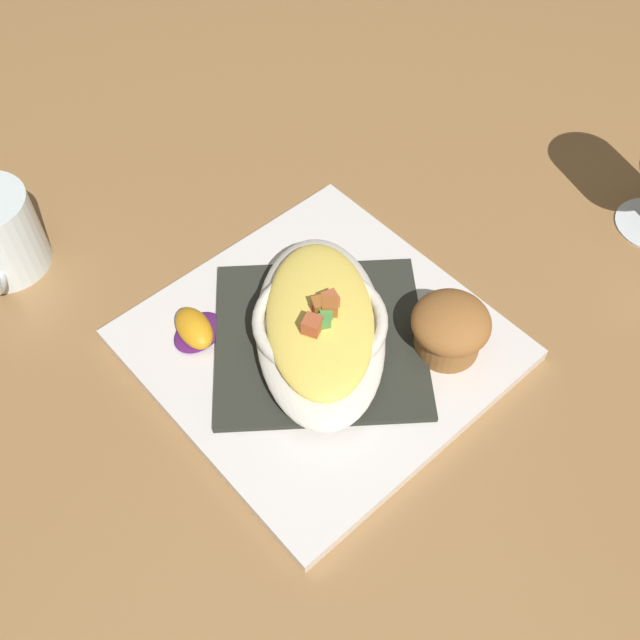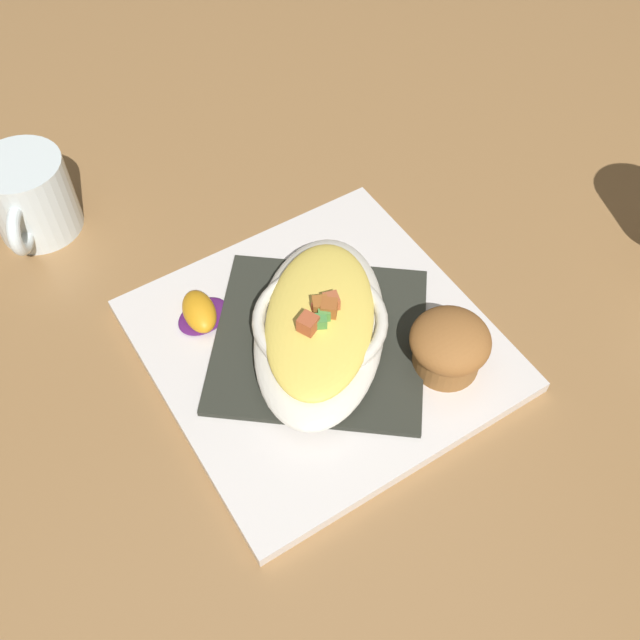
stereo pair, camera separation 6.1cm
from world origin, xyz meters
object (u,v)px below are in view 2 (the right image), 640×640
object	(u,v)px
gratin_dish	(320,323)
orange_garnish	(200,313)
coffee_mug	(31,200)
muffin	(449,345)
square_plate	(320,345)

from	to	relation	value
gratin_dish	orange_garnish	size ratio (longest dim) A/B	3.94
coffee_mug	orange_garnish	bearing A→B (deg)	120.01
orange_garnish	coffee_mug	bearing A→B (deg)	-59.99
muffin	square_plate	bearing A→B (deg)	-37.01
orange_garnish	coffee_mug	world-z (taller)	coffee_mug
square_plate	gratin_dish	world-z (taller)	gratin_dish
coffee_mug	muffin	bearing A→B (deg)	131.55
muffin	orange_garnish	xyz separation A→B (m)	(0.17, -0.13, -0.02)
square_plate	orange_garnish	bearing A→B (deg)	-37.16
coffee_mug	gratin_dish	bearing A→B (deg)	127.63
muffin	coffee_mug	world-z (taller)	coffee_mug
gratin_dish	muffin	size ratio (longest dim) A/B	3.42
muffin	coffee_mug	distance (m)	0.42
gratin_dish	coffee_mug	world-z (taller)	coffee_mug
orange_garnish	gratin_dish	bearing A→B (deg)	142.81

